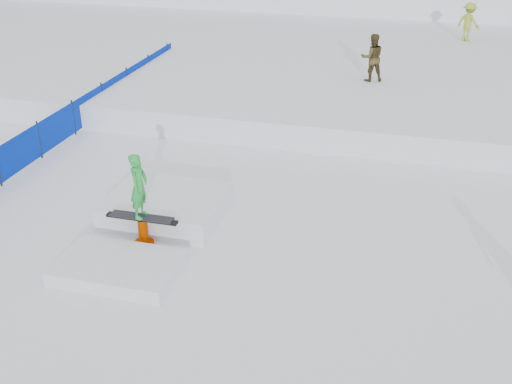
% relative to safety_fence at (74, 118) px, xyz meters
% --- Properties ---
extents(ground, '(120.00, 120.00, 0.00)m').
position_rel_safety_fence_xyz_m(ground, '(6.50, -6.60, -0.55)').
color(ground, white).
extents(snow_midrise, '(50.00, 18.00, 0.80)m').
position_rel_safety_fence_xyz_m(snow_midrise, '(6.50, 9.40, -0.15)').
color(snow_midrise, white).
rests_on(snow_midrise, ground).
extents(safety_fence, '(0.05, 16.00, 1.10)m').
position_rel_safety_fence_xyz_m(safety_fence, '(0.00, 0.00, 0.00)').
color(safety_fence, '#0122A8').
rests_on(safety_fence, ground).
extents(walker_olive, '(0.95, 0.84, 1.62)m').
position_rel_safety_fence_xyz_m(walker_olive, '(8.42, 5.44, 1.06)').
color(walker_olive, '#43371B').
rests_on(walker_olive, snow_midrise).
extents(walker_ygreen, '(1.19, 1.09, 1.61)m').
position_rel_safety_fence_xyz_m(walker_ygreen, '(11.77, 12.52, 1.05)').
color(walker_ygreen, '#A1B436').
rests_on(walker_ygreen, snow_midrise).
extents(jib_rail_feature, '(2.60, 4.40, 2.11)m').
position_rel_safety_fence_xyz_m(jib_rail_feature, '(4.74, -4.97, -0.25)').
color(jib_rail_feature, white).
rests_on(jib_rail_feature, ground).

